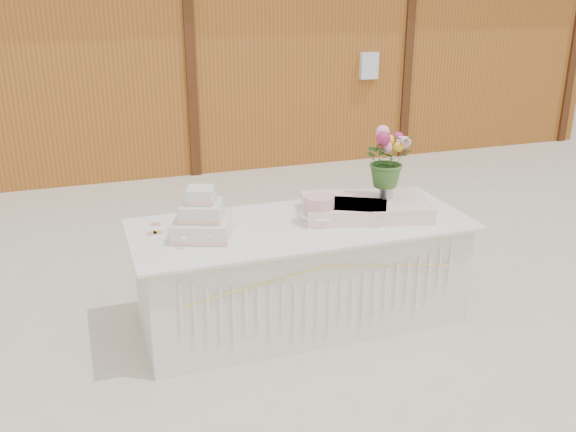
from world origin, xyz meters
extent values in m
plane|color=beige|center=(0.00, 0.00, 0.00)|extent=(80.00, 80.00, 0.00)
cube|color=#A05A21|center=(0.00, 6.00, 1.50)|extent=(12.00, 4.00, 3.00)
cube|color=white|center=(0.00, 0.00, 0.38)|extent=(2.28, 0.88, 0.75)
cube|color=white|center=(0.00, 0.00, 0.76)|extent=(2.40, 1.00, 0.02)
cube|color=silver|center=(-0.71, -0.01, 0.83)|extent=(0.47, 0.47, 0.12)
cube|color=#FCB89F|center=(-0.71, -0.01, 0.79)|extent=(0.48, 0.48, 0.03)
cube|color=silver|center=(-0.71, -0.01, 0.95)|extent=(0.33, 0.33, 0.11)
cube|color=#FCB89F|center=(-0.71, -0.01, 0.92)|extent=(0.35, 0.35, 0.03)
cube|color=silver|center=(-0.71, -0.01, 1.06)|extent=(0.22, 0.22, 0.10)
cube|color=#FCB89F|center=(-0.71, -0.01, 1.03)|extent=(0.23, 0.23, 0.03)
cylinder|color=white|center=(0.12, -0.03, 0.78)|extent=(0.23, 0.23, 0.01)
cylinder|color=white|center=(0.12, -0.03, 0.81)|extent=(0.07, 0.07, 0.04)
cylinder|color=white|center=(0.12, -0.03, 0.83)|extent=(0.27, 0.27, 0.01)
cylinder|color=#E8A7AC|center=(0.12, -0.03, 0.90)|extent=(0.21, 0.21, 0.13)
cube|color=#FFD2CD|center=(0.50, 0.02, 0.83)|extent=(1.00, 0.73, 0.11)
cylinder|color=#ABABAF|center=(0.66, 0.02, 0.95)|extent=(0.10, 0.10, 0.14)
imported|color=#3E6A2A|center=(0.66, 0.02, 1.22)|extent=(0.36, 0.31, 0.40)
camera|label=1|loc=(-1.46, -3.97, 2.39)|focal=40.00mm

